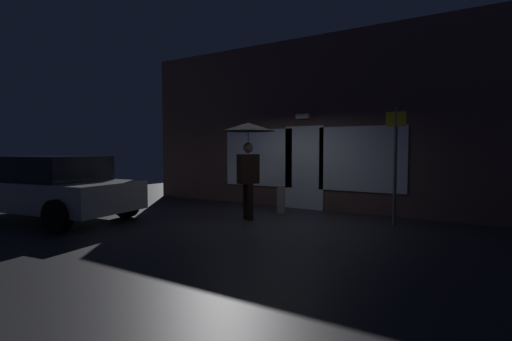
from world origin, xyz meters
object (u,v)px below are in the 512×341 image
street_sign_post (395,159)px  parked_car (51,187)px  sidewalk_bollard (281,199)px  person_with_umbrella (248,143)px

street_sign_post → parked_car: bearing=-152.8°
street_sign_post → sidewalk_bollard: (-2.74, 0.11, -1.04)m
person_with_umbrella → street_sign_post: street_sign_post is taller
parked_car → street_sign_post: street_sign_post is taller
person_with_umbrella → street_sign_post: size_ratio=0.89×
parked_car → sidewalk_bollard: size_ratio=6.03×
person_with_umbrella → parked_car: person_with_umbrella is taller
person_with_umbrella → sidewalk_bollard: bearing=20.7°
street_sign_post → sidewalk_bollard: 2.93m
parked_car → sidewalk_bollard: 5.32m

